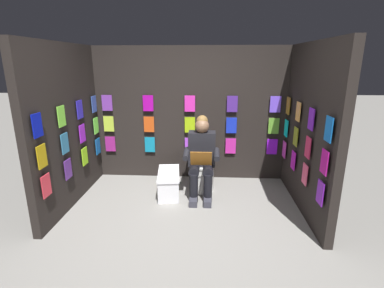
# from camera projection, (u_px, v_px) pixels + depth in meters

# --- Properties ---
(ground_plane) EXTENTS (30.00, 30.00, 0.00)m
(ground_plane) POSITION_uv_depth(u_px,v_px,m) (179.00, 244.00, 3.20)
(ground_plane) COLOR gray
(display_wall_back) EXTENTS (3.23, 0.14, 2.19)m
(display_wall_back) POSITION_uv_depth(u_px,v_px,m) (190.00, 115.00, 4.82)
(display_wall_back) COLOR black
(display_wall_back) RESTS_ON ground
(display_wall_left) EXTENTS (0.14, 1.95, 2.19)m
(display_wall_left) POSITION_uv_depth(u_px,v_px,m) (309.00, 130.00, 3.74)
(display_wall_left) COLOR black
(display_wall_left) RESTS_ON ground
(display_wall_right) EXTENTS (0.14, 1.95, 2.19)m
(display_wall_right) POSITION_uv_depth(u_px,v_px,m) (67.00, 127.00, 3.93)
(display_wall_right) COLOR black
(display_wall_right) RESTS_ON ground
(toilet) EXTENTS (0.41, 0.55, 0.77)m
(toilet) POSITION_uv_depth(u_px,v_px,m) (202.00, 168.00, 4.55)
(toilet) COLOR white
(toilet) RESTS_ON ground
(person_reading) EXTENTS (0.52, 0.68, 1.19)m
(person_reading) POSITION_uv_depth(u_px,v_px,m) (202.00, 156.00, 4.26)
(person_reading) COLOR black
(person_reading) RESTS_ON ground
(comic_longbox_near) EXTENTS (0.40, 0.75, 0.34)m
(comic_longbox_near) POSITION_uv_depth(u_px,v_px,m) (169.00, 183.00, 4.40)
(comic_longbox_near) COLOR silver
(comic_longbox_near) RESTS_ON ground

